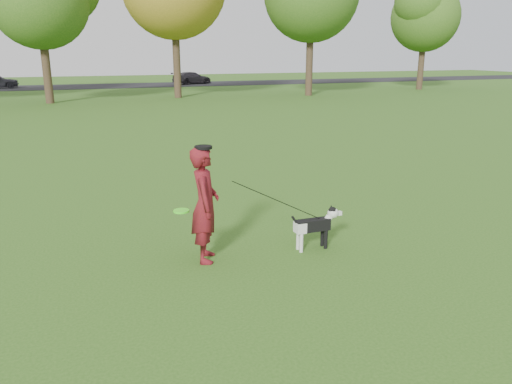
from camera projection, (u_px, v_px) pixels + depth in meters
name	position (u px, v px, depth m)	size (l,w,h in m)	color
ground	(269.00, 240.00, 8.36)	(120.00, 120.00, 0.00)	#285116
road	(103.00, 86.00, 44.43)	(120.00, 7.00, 0.02)	black
man	(205.00, 205.00, 7.33)	(0.63, 0.42, 1.74)	#520B1E
dog	(316.00, 224.00, 7.88)	(0.90, 0.18, 0.68)	black
car_right	(192.00, 78.00, 47.01)	(1.55, 3.81, 1.11)	black
man_held_items	(277.00, 201.00, 7.60)	(2.36, 0.31, 1.29)	#46FC1F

